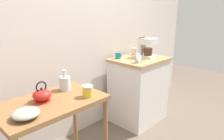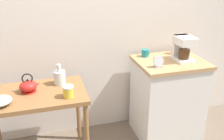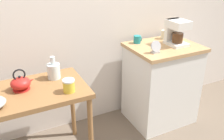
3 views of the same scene
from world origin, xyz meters
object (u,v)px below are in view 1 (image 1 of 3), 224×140
(teakettle, at_px, (42,95))
(table_clock, at_px, (138,58))
(canister_enamel, at_px, (88,91))
(coffee_maker, at_px, (146,47))
(mug_dark_teal, at_px, (118,55))
(mug_small_cream, at_px, (135,51))
(glass_carafe_vase, at_px, (65,83))
(bowl_stoneware, at_px, (26,113))

(teakettle, relative_size, table_clock, 1.60)
(teakettle, xyz_separation_m, canister_enamel, (0.33, -0.20, -0.00))
(coffee_maker, height_order, mug_dark_teal, coffee_maker)
(teakettle, relative_size, canister_enamel, 1.83)
(teakettle, xyz_separation_m, coffee_maker, (1.57, 0.04, 0.22))
(coffee_maker, relative_size, mug_small_cream, 2.71)
(table_clock, bearing_deg, glass_carafe_vase, 169.85)
(glass_carafe_vase, height_order, mug_dark_teal, mug_dark_teal)
(teakettle, height_order, mug_small_cream, mug_small_cream)
(glass_carafe_vase, bearing_deg, bowl_stoneware, -152.40)
(glass_carafe_vase, bearing_deg, coffee_maker, -2.20)
(teakettle, relative_size, mug_small_cream, 2.00)
(teakettle, relative_size, coffee_maker, 0.74)
(bowl_stoneware, relative_size, glass_carafe_vase, 0.99)
(glass_carafe_vase, distance_m, coffee_maker, 1.30)
(teakettle, distance_m, mug_dark_teal, 1.27)
(bowl_stoneware, relative_size, canister_enamel, 1.92)
(table_clock, bearing_deg, canister_enamel, -172.46)
(teakettle, height_order, mug_dark_teal, mug_dark_teal)
(coffee_maker, xyz_separation_m, mug_small_cream, (0.02, 0.21, -0.09))
(mug_dark_teal, bearing_deg, table_clock, -90.27)
(bowl_stoneware, bearing_deg, table_clock, 3.90)
(teakettle, distance_m, coffee_maker, 1.58)
(glass_carafe_vase, xyz_separation_m, canister_enamel, (0.04, -0.29, -0.02))
(bowl_stoneware, bearing_deg, mug_small_cream, 13.37)
(bowl_stoneware, xyz_separation_m, mug_small_cream, (1.82, 0.43, 0.15))
(glass_carafe_vase, height_order, canister_enamel, glass_carafe_vase)
(teakettle, xyz_separation_m, table_clock, (1.24, -0.08, 0.13))
(bowl_stoneware, xyz_separation_m, mug_dark_teal, (1.47, 0.43, 0.14))
(bowl_stoneware, xyz_separation_m, table_clock, (1.46, 0.10, 0.15))
(teakettle, bearing_deg, glass_carafe_vase, 16.94)
(mug_dark_teal, relative_size, table_clock, 0.68)
(coffee_maker, xyz_separation_m, mug_dark_teal, (-0.33, 0.21, -0.10))
(coffee_maker, xyz_separation_m, table_clock, (-0.33, -0.12, -0.09))
(glass_carafe_vase, relative_size, table_clock, 1.69)
(mug_dark_teal, height_order, table_clock, table_clock)
(coffee_maker, bearing_deg, bowl_stoneware, -173.01)
(mug_small_cream, bearing_deg, table_clock, -136.92)
(bowl_stoneware, relative_size, mug_small_cream, 2.10)
(glass_carafe_vase, height_order, coffee_maker, coffee_maker)
(canister_enamel, bearing_deg, mug_small_cream, 19.76)
(canister_enamel, bearing_deg, mug_dark_teal, 26.53)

